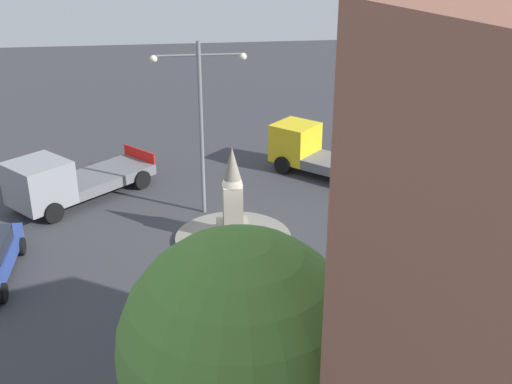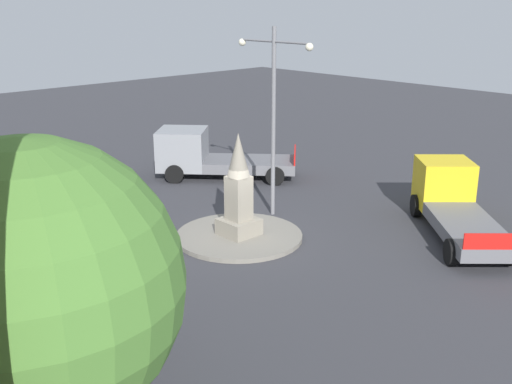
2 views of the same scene
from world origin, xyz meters
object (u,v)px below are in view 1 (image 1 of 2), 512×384
Objects in this scene: streetlamp at (201,112)px; car_silver_passing at (295,333)px; truck_yellow_waiting at (318,153)px; tree_mid_cluster at (439,307)px; truck_grey_parked_right at (64,181)px; monument at (233,199)px; tree_near_wall at (240,348)px.

car_silver_passing is at bearing 101.83° from streetlamp.
streetlamp is 7.38m from truck_yellow_waiting.
truck_yellow_waiting is (-5.55, -3.59, -3.28)m from streetlamp.
truck_yellow_waiting is 17.38m from tree_mid_cluster.
truck_grey_parked_right is at bearing -14.14° from streetlamp.
monument is at bearing 110.27° from streetlamp.
car_silver_passing is 0.83× the size of tree_mid_cluster.
tree_near_wall is (5.53, 18.55, 3.40)m from truck_yellow_waiting.
tree_near_wall is at bearing 85.57° from monument.
streetlamp reaches higher than monument.
streetlamp is 14.17m from tree_mid_cluster.
streetlamp is 1.46× the size of car_silver_passing.
streetlamp is at bearing -78.17° from car_silver_passing.
car_silver_passing is 5.41m from tree_mid_cluster.
streetlamp reaches higher than tree_mid_cluster.
monument is 0.58× the size of truck_grey_parked_right.
truck_yellow_waiting is 0.95× the size of truck_grey_parked_right.
streetlamp is 1.20× the size of truck_yellow_waiting.
monument is 0.51× the size of streetlamp.
tree_mid_cluster reaches higher than truck_grey_parked_right.
truck_grey_parked_right is (6.75, -4.08, -0.63)m from monument.
tree_mid_cluster is at bearing 107.05° from monument.
monument reaches higher than truck_yellow_waiting.
tree_near_wall reaches higher than truck_grey_parked_right.
truck_yellow_waiting is at bearing -169.36° from truck_grey_parked_right.
truck_grey_parked_right is 1.05× the size of tree_mid_cluster.
truck_grey_parked_right is 18.27m from tree_mid_cluster.
monument is 7.75m from truck_yellow_waiting.
car_silver_passing is 0.82× the size of truck_yellow_waiting.
streetlamp is 6.78m from truck_grey_parked_right.
truck_grey_parked_right is (7.83, -11.21, 0.30)m from car_silver_passing.
tree_near_wall reaches higher than tree_mid_cluster.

